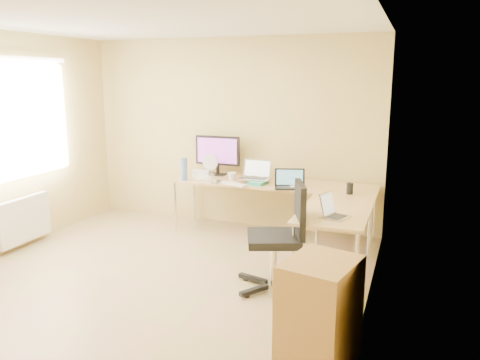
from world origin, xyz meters
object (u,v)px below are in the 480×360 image
(monitor, at_px, (218,155))
(desk_fan, at_px, (212,166))
(laptop_black, at_px, (290,179))
(water_bottle, at_px, (184,169))
(desk_return, at_px, (334,242))
(cabinet, at_px, (320,312))
(desk_main, at_px, (272,210))
(office_chair, at_px, (274,241))
(laptop_center, at_px, (255,170))
(keyboard, at_px, (233,184))
(laptop_return, at_px, (336,208))
(mug, at_px, (232,176))

(monitor, distance_m, desk_fan, 0.17)
(laptop_black, relative_size, water_bottle, 1.23)
(desk_return, distance_m, water_bottle, 2.27)
(desk_fan, bearing_deg, cabinet, -55.48)
(desk_main, bearing_deg, office_chair, -73.14)
(laptop_black, xyz_separation_m, desk_fan, (-1.21, 0.38, 0.02))
(laptop_center, bearing_deg, desk_return, -35.98)
(laptop_black, distance_m, water_bottle, 1.42)
(desk_fan, relative_size, cabinet, 0.34)
(desk_return, bearing_deg, water_bottle, 161.51)
(desk_main, distance_m, keyboard, 0.65)
(laptop_center, relative_size, laptop_return, 1.33)
(water_bottle, relative_size, desk_fan, 1.09)
(monitor, bearing_deg, laptop_center, -24.46)
(mug, height_order, laptop_return, laptop_return)
(desk_return, xyz_separation_m, laptop_center, (-1.19, 0.91, 0.53))
(office_chair, bearing_deg, laptop_center, 94.18)
(keyboard, bearing_deg, laptop_center, 66.38)
(desk_return, xyz_separation_m, laptop_return, (0.05, -0.32, 0.46))
(laptop_black, distance_m, office_chair, 1.35)
(water_bottle, xyz_separation_m, laptop_return, (2.15, -1.02, -0.05))
(monitor, height_order, cabinet, monitor)
(keyboard, xyz_separation_m, laptop_return, (1.46, -1.02, 0.09))
(desk_main, relative_size, office_chair, 2.43)
(desk_return, relative_size, cabinet, 1.60)
(office_chair, relative_size, cabinet, 1.34)
(monitor, height_order, keyboard, monitor)
(laptop_return, xyz_separation_m, office_chair, (-0.56, -0.23, -0.33))
(desk_return, distance_m, mug, 1.84)
(desk_main, distance_m, laptop_black, 0.61)
(keyboard, height_order, cabinet, cabinet)
(water_bottle, distance_m, office_chair, 2.06)
(desk_fan, xyz_separation_m, cabinet, (2.05, -2.70, -0.51))
(monitor, xyz_separation_m, water_bottle, (-0.27, -0.50, -0.13))
(monitor, distance_m, laptop_return, 2.42)
(monitor, distance_m, water_bottle, 0.58)
(keyboard, relative_size, office_chair, 0.37)
(desk_main, height_order, cabinet, cabinet)
(mug, bearing_deg, desk_fan, 153.63)
(desk_return, relative_size, laptop_center, 3.42)
(cabinet, bearing_deg, desk_main, 126.44)
(keyboard, bearing_deg, office_chair, -31.23)
(desk_return, xyz_separation_m, office_chair, (-0.51, -0.54, 0.14))
(mug, height_order, water_bottle, water_bottle)
(monitor, distance_m, cabinet, 3.46)
(desk_main, bearing_deg, desk_fan, 171.80)
(desk_main, relative_size, laptop_black, 7.19)
(desk_main, xyz_separation_m, desk_return, (0.98, -1.00, 0.00))
(desk_main, relative_size, mug, 23.93)
(laptop_black, bearing_deg, cabinet, -87.40)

